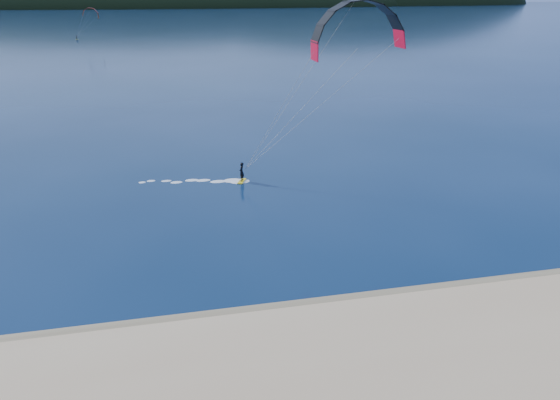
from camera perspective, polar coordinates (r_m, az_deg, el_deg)
ground at (r=26.35m, az=-1.01°, el=-19.01°), size 1800.00×1800.00×0.00m
wet_sand at (r=29.78m, az=-2.69°, el=-13.28°), size 220.00×2.50×0.10m
headland at (r=764.85m, az=-12.30°, el=20.85°), size 1200.00×310.00×140.00m
kitesurfer_near at (r=45.85m, az=8.23°, el=16.25°), size 24.87×6.91×16.08m
kitesurfer_far at (r=216.96m, az=-20.81°, el=19.01°), size 11.07×8.22×12.60m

